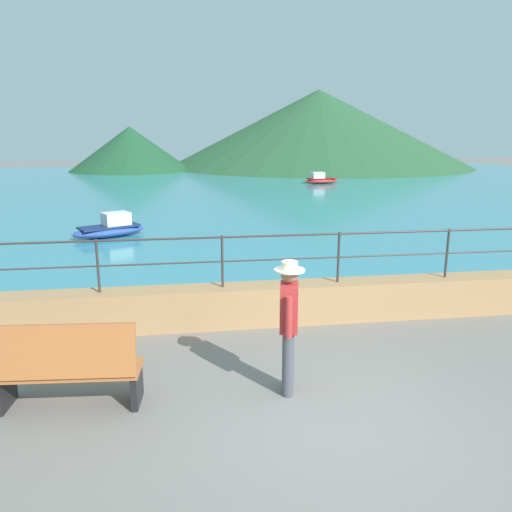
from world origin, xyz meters
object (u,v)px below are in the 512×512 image
at_px(bench_main, 67,366).
at_px(boat_2, 321,180).
at_px(person_walking, 289,321).
at_px(boat_0, 111,228).

distance_m(bench_main, boat_2, 28.30).
distance_m(bench_main, person_walking, 2.73).
bearing_deg(boat_2, boat_0, -125.63).
bearing_deg(bench_main, boat_2, 68.17).
height_order(boat_0, boat_2, same).
bearing_deg(boat_2, person_walking, -106.59).
bearing_deg(person_walking, boat_0, 109.06).
xyz_separation_m(bench_main, boat_2, (10.52, 26.27, -0.23)).
bearing_deg(boat_0, boat_2, 54.37).
relative_size(bench_main, boat_2, 0.73).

